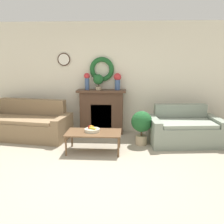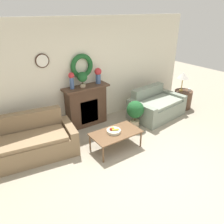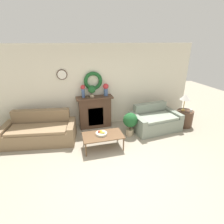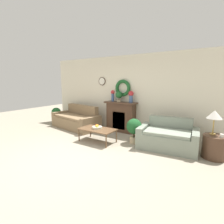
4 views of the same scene
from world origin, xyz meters
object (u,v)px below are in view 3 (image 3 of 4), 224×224
(coffee_table, at_px, (103,136))
(mug, at_px, (191,110))
(couch_left, at_px, (40,132))
(loveseat_right, at_px, (155,121))
(vase_on_mantel_left, at_px, (83,90))
(fireplace, at_px, (95,112))
(vase_on_mantel_right, at_px, (106,89))
(potted_plant_floor_by_loveseat, at_px, (130,121))
(fruit_bowl, at_px, (101,133))
(table_lamp, at_px, (185,97))
(potted_plant_on_mantel, at_px, (92,90))
(side_table_by_loveseat, at_px, (184,118))

(coffee_table, height_order, mug, mug)
(couch_left, height_order, loveseat_right, couch_left)
(mug, relative_size, vase_on_mantel_left, 0.21)
(coffee_table, bearing_deg, fireplace, 88.99)
(loveseat_right, height_order, mug, loveseat_right)
(couch_left, height_order, vase_on_mantel_left, vase_on_mantel_left)
(vase_on_mantel_right, relative_size, potted_plant_floor_by_loveseat, 0.55)
(fruit_bowl, bearing_deg, table_lamp, 11.93)
(loveseat_right, xyz_separation_m, vase_on_mantel_right, (-1.50, 0.69, 1.02))
(couch_left, height_order, mug, couch_left)
(couch_left, distance_m, vase_on_mantel_left, 1.78)
(potted_plant_floor_by_loveseat, bearing_deg, fireplace, 137.65)
(mug, bearing_deg, coffee_table, -170.66)
(fireplace, relative_size, table_lamp, 2.04)
(fireplace, height_order, table_lamp, table_lamp)
(fireplace, xyz_separation_m, potted_plant_on_mantel, (-0.08, -0.01, 0.77))
(fireplace, height_order, coffee_table, fireplace)
(table_lamp, distance_m, vase_on_mantel_left, 3.36)
(vase_on_mantel_right, bearing_deg, couch_left, -166.29)
(mug, bearing_deg, table_lamp, 141.84)
(fireplace, distance_m, couch_left, 1.81)
(potted_plant_floor_by_loveseat, bearing_deg, side_table_by_loveseat, 3.27)
(coffee_table, relative_size, vase_on_mantel_left, 2.68)
(loveseat_right, relative_size, vase_on_mantel_right, 4.02)
(loveseat_right, xyz_separation_m, mug, (1.23, -0.15, 0.30))
(coffee_table, relative_size, vase_on_mantel_right, 2.69)
(mug, xyz_separation_m, potted_plant_floor_by_loveseat, (-2.17, -0.02, -0.13))
(fruit_bowl, relative_size, vase_on_mantel_left, 0.77)
(coffee_table, relative_size, potted_plant_floor_by_loveseat, 1.47)
(fruit_bowl, distance_m, table_lamp, 3.11)
(vase_on_mantel_left, bearing_deg, potted_plant_on_mantel, -4.13)
(loveseat_right, xyz_separation_m, potted_plant_on_mantel, (-1.96, 0.67, 1.02))
(couch_left, bearing_deg, loveseat_right, 6.03)
(coffee_table, bearing_deg, potted_plant_on_mantel, 92.20)
(vase_on_mantel_left, xyz_separation_m, vase_on_mantel_right, (0.74, 0.00, -0.00))
(mug, distance_m, potted_plant_floor_by_loveseat, 2.17)
(side_table_by_loveseat, relative_size, potted_plant_on_mantel, 1.47)
(mug, relative_size, vase_on_mantel_right, 0.21)
(loveseat_right, relative_size, mug, 19.04)
(couch_left, relative_size, coffee_table, 1.95)
(couch_left, bearing_deg, fireplace, 25.31)
(mug, bearing_deg, vase_on_mantel_right, 162.80)
(potted_plant_floor_by_loveseat, bearing_deg, coffee_table, -153.03)
(vase_on_mantel_right, bearing_deg, potted_plant_floor_by_loveseat, -57.25)
(vase_on_mantel_right, bearing_deg, side_table_by_loveseat, -16.06)
(mug, distance_m, potted_plant_on_mantel, 3.37)
(vase_on_mantel_left, relative_size, potted_plant_on_mantel, 1.07)
(fruit_bowl, xyz_separation_m, vase_on_mantel_right, (0.45, 1.33, 0.87))
(table_lamp, bearing_deg, fireplace, 166.72)
(potted_plant_on_mantel, bearing_deg, loveseat_right, -18.86)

